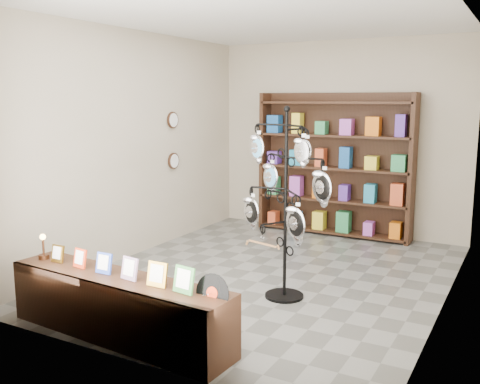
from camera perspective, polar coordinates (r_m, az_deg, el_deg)
name	(u,v)px	position (r m, az deg, el deg)	size (l,w,h in m)	color
ground	(269,275)	(6.57, 3.14, -8.78)	(5.00, 5.00, 0.00)	slate
room_envelope	(271,121)	(6.23, 3.30, 7.56)	(5.00, 5.00, 5.00)	#B9AA95
display_tree	(286,189)	(5.57, 4.90, 0.29)	(1.10, 1.09, 2.03)	black
front_shelf	(118,306)	(4.97, -12.85, -11.82)	(2.32, 0.62, 0.81)	black
back_shelving	(334,169)	(8.42, 10.01, 2.41)	(2.42, 0.36, 2.20)	black
wall_clocks	(173,141)	(7.95, -7.14, 5.46)	(0.03, 0.24, 0.84)	black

